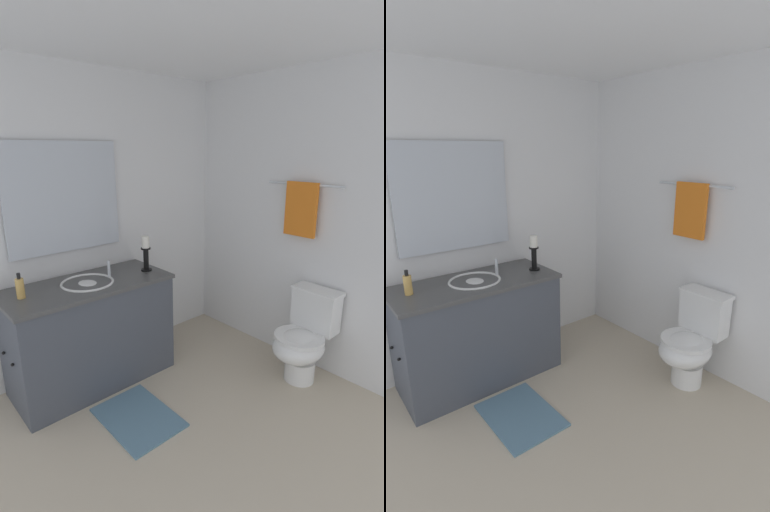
% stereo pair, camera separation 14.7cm
% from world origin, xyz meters
% --- Properties ---
extents(floor, '(2.69, 2.80, 0.02)m').
position_xyz_m(floor, '(0.00, 0.00, -0.01)').
color(floor, beige).
rests_on(floor, ground).
extents(wall_back, '(2.69, 0.04, 2.45)m').
position_xyz_m(wall_back, '(0.00, 1.40, 1.23)').
color(wall_back, white).
rests_on(wall_back, ground).
extents(wall_left, '(0.04, 2.80, 2.45)m').
position_xyz_m(wall_left, '(-1.34, 0.00, 1.23)').
color(wall_left, white).
rests_on(wall_left, ground).
extents(ceiling, '(2.69, 2.80, 0.02)m').
position_xyz_m(ceiling, '(0.00, 0.00, 2.46)').
color(ceiling, white).
extents(vanity_cabinet, '(0.58, 1.26, 0.84)m').
position_xyz_m(vanity_cabinet, '(-1.02, -0.15, 0.42)').
color(vanity_cabinet, '#474C56').
rests_on(vanity_cabinet, ground).
extents(sink_basin, '(0.40, 0.40, 0.24)m').
position_xyz_m(sink_basin, '(-1.02, -0.15, 0.81)').
color(sink_basin, white).
rests_on(sink_basin, vanity_cabinet).
extents(mirror, '(0.02, 0.91, 0.84)m').
position_xyz_m(mirror, '(-1.30, -0.15, 1.47)').
color(mirror, silver).
extents(candle_holder_tall, '(0.09, 0.09, 0.29)m').
position_xyz_m(candle_holder_tall, '(-0.97, 0.36, 1.00)').
color(candle_holder_tall, black).
rests_on(candle_holder_tall, vanity_cabinet).
extents(soap_bottle, '(0.06, 0.06, 0.18)m').
position_xyz_m(soap_bottle, '(-1.05, -0.62, 0.92)').
color(soap_bottle, '#E5B259').
rests_on(soap_bottle, vanity_cabinet).
extents(toilet, '(0.39, 0.54, 0.75)m').
position_xyz_m(toilet, '(0.11, 1.12, 0.37)').
color(toilet, white).
rests_on(toilet, ground).
extents(towel_bar, '(0.67, 0.02, 0.02)m').
position_xyz_m(towel_bar, '(-0.14, 1.34, 1.56)').
color(towel_bar, silver).
extents(towel_near_vanity, '(0.28, 0.03, 0.44)m').
position_xyz_m(towel_near_vanity, '(-0.14, 1.32, 1.36)').
color(towel_near_vanity, orange).
rests_on(towel_near_vanity, towel_bar).
extents(bath_mat, '(0.60, 0.44, 0.02)m').
position_xyz_m(bath_mat, '(-0.39, -0.15, 0.01)').
color(bath_mat, slate).
rests_on(bath_mat, ground).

